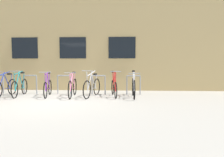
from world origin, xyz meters
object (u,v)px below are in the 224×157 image
(bicycle_white, at_px, (134,87))
(bicycle_blue, at_px, (5,87))
(bicycle_teal, at_px, (20,87))
(bicycle_pink, at_px, (73,87))
(bicycle_red, at_px, (114,87))
(bicycle_silver, at_px, (92,87))
(bicycle_purple, at_px, (48,87))

(bicycle_white, height_order, bicycle_blue, bicycle_white)
(bicycle_teal, distance_m, bicycle_pink, 2.21)
(bicycle_red, xyz_separation_m, bicycle_blue, (-4.43, -0.22, 0.00))
(bicycle_silver, xyz_separation_m, bicycle_white, (1.66, -0.02, 0.01))
(bicycle_teal, height_order, bicycle_pink, bicycle_teal)
(bicycle_teal, bearing_deg, bicycle_purple, -1.99)
(bicycle_red, relative_size, bicycle_blue, 0.94)
(bicycle_white, distance_m, bicycle_pink, 2.45)
(bicycle_silver, bearing_deg, bicycle_pink, -177.55)
(bicycle_silver, xyz_separation_m, bicycle_red, (0.88, 0.15, -0.02))
(bicycle_silver, height_order, bicycle_pink, bicycle_silver)
(bicycle_white, xyz_separation_m, bicycle_red, (-0.78, 0.17, -0.03))
(bicycle_silver, xyz_separation_m, bicycle_pink, (-0.79, -0.03, -0.00))
(bicycle_silver, relative_size, bicycle_teal, 0.97)
(bicycle_silver, distance_m, bicycle_teal, 3.00)
(bicycle_white, relative_size, bicycle_pink, 0.98)
(bicycle_silver, distance_m, bicycle_blue, 3.56)
(bicycle_silver, distance_m, bicycle_red, 0.89)
(bicycle_white, relative_size, bicycle_red, 1.08)
(bicycle_red, bearing_deg, bicycle_teal, -178.36)
(bicycle_teal, relative_size, bicycle_purple, 1.08)
(bicycle_blue, bearing_deg, bicycle_teal, 11.57)
(bicycle_white, bearing_deg, bicycle_pink, -179.74)
(bicycle_teal, distance_m, bicycle_blue, 0.57)
(bicycle_white, height_order, bicycle_pink, bicycle_white)
(bicycle_silver, relative_size, bicycle_purple, 1.05)
(bicycle_red, bearing_deg, bicycle_purple, -176.77)
(bicycle_white, distance_m, bicycle_blue, 5.22)
(bicycle_white, height_order, bicycle_teal, bicycle_teal)
(bicycle_white, xyz_separation_m, bicycle_pink, (-2.45, -0.01, -0.01))
(bicycle_silver, bearing_deg, bicycle_teal, 179.28)
(bicycle_silver, height_order, bicycle_white, bicycle_silver)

